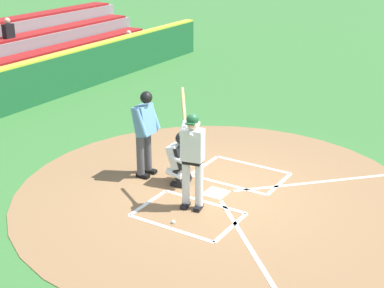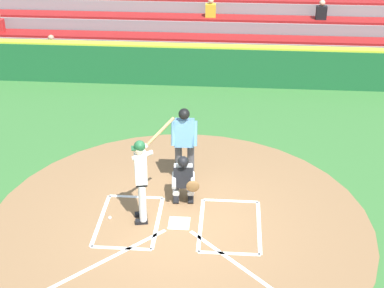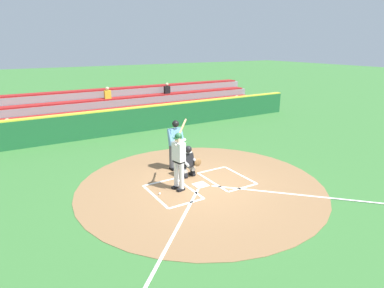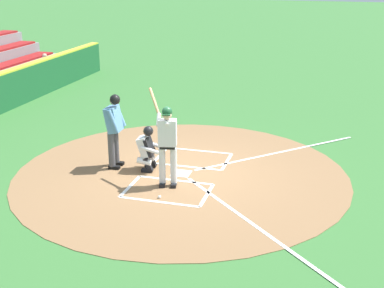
{
  "view_description": "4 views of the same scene",
  "coord_description": "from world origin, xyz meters",
  "px_view_note": "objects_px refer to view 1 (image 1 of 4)",
  "views": [
    {
      "loc": [
        8.91,
        4.97,
        5.05
      ],
      "look_at": [
        0.5,
        -0.25,
        1.17
      ],
      "focal_mm": 53.35,
      "sensor_mm": 36.0,
      "label": 1
    },
    {
      "loc": [
        -1.0,
        9.73,
        7.2
      ],
      "look_at": [
        -0.17,
        -1.36,
        1.15
      ],
      "focal_mm": 54.32,
      "sensor_mm": 36.0,
      "label": 2
    },
    {
      "loc": [
        5.32,
        8.29,
        4.47
      ],
      "look_at": [
        -0.41,
        -1.22,
        1.03
      ],
      "focal_mm": 30.52,
      "sensor_mm": 36.0,
      "label": 3
    },
    {
      "loc": [
        11.15,
        3.42,
        4.86
      ],
      "look_at": [
        0.26,
        0.34,
        0.89
      ],
      "focal_mm": 48.86,
      "sensor_mm": 36.0,
      "label": 4
    }
  ],
  "objects_px": {
    "baseball": "(173,222)",
    "catcher": "(181,157)",
    "plate_umpire": "(145,128)",
    "batter": "(192,154)"
  },
  "relations": [
    {
      "from": "plate_umpire",
      "to": "baseball",
      "type": "height_order",
      "value": "plate_umpire"
    },
    {
      "from": "catcher",
      "to": "plate_umpire",
      "type": "height_order",
      "value": "plate_umpire"
    },
    {
      "from": "baseball",
      "to": "catcher",
      "type": "bearing_deg",
      "value": -151.98
    },
    {
      "from": "batter",
      "to": "catcher",
      "type": "relative_size",
      "value": 1.88
    },
    {
      "from": "batter",
      "to": "catcher",
      "type": "distance_m",
      "value": 1.2
    },
    {
      "from": "catcher",
      "to": "baseball",
      "type": "xyz_separation_m",
      "value": [
        1.49,
        0.79,
        -0.55
      ]
    },
    {
      "from": "batter",
      "to": "catcher",
      "type": "height_order",
      "value": "batter"
    },
    {
      "from": "batter",
      "to": "baseball",
      "type": "height_order",
      "value": "batter"
    },
    {
      "from": "catcher",
      "to": "plate_umpire",
      "type": "relative_size",
      "value": 0.61
    },
    {
      "from": "baseball",
      "to": "batter",
      "type": "bearing_deg",
      "value": -176.47
    }
  ]
}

